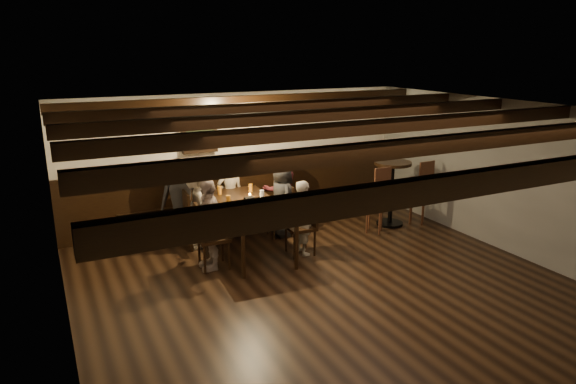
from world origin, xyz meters
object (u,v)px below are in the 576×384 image
chair_right_far (301,236)px  high_top_table (392,184)px  person_right_far (303,217)px  bar_stool_left (375,208)px  person_bench_centre (230,195)px  person_left_near (196,206)px  person_right_near (282,199)px  person_bench_left (181,200)px  person_bench_right (280,190)px  chair_right_near (280,220)px  bar_stool_right (418,200)px  person_left_far (209,224)px  chair_left_far (212,249)px  dining_table (249,208)px  chair_left_near (199,230)px

chair_right_far → high_top_table: bearing=-72.5°
person_right_far → bar_stool_left: bearing=-75.1°
person_bench_centre → person_left_near: bearing=38.7°
person_bench_centre → person_right_near: size_ratio=0.99×
person_bench_left → person_bench_right: bearing=180.0°
chair_right_near → bar_stool_right: bearing=-98.0°
person_left_near → high_top_table: (3.53, -0.48, 0.08)m
person_left_far → chair_left_far: bearing=90.0°
chair_right_near → person_bench_centre: bearing=50.1°
person_right_near → bar_stool_right: bearing=-98.1°
person_left_near → bar_stool_left: person_left_near is taller
dining_table → chair_left_near: size_ratio=2.26×
person_right_far → person_right_near: bearing=0.0°
person_bench_centre → bar_stool_left: person_bench_centre is taller
chair_left_far → person_right_far: person_right_far is taller
person_left_near → chair_right_near: bearing=90.0°
chair_right_near → person_right_near: size_ratio=0.68×
dining_table → person_right_near: bearing=31.0°
chair_left_near → dining_table: bearing=58.0°
person_right_near → person_left_near: bearing=90.0°
dining_table → person_left_near: size_ratio=1.54×
chair_left_far → bar_stool_right: (4.06, 0.26, 0.15)m
person_bench_left → person_left_near: bearing=108.4°
person_left_near → person_left_far: (-0.06, -0.90, -0.01)m
person_bench_right → bar_stool_right: 2.56m
person_right_far → person_bench_centre: bearing=26.6°
dining_table → chair_right_far: chair_right_far is taller
person_left_near → bar_stool_right: size_ratio=1.15×
person_bench_right → chair_right_far: bearing=82.4°
person_bench_centre → bar_stool_right: person_bench_centre is taller
chair_left_near → person_left_far: bearing=-1.9°
person_bench_left → person_left_far: (0.06, -1.36, -0.02)m
chair_left_near → person_bench_right: bearing=105.5°
chair_left_near → chair_right_far: (1.37, -1.00, -0.01)m
chair_left_near → chair_right_near: (1.44, -0.10, -0.02)m
dining_table → person_bench_left: (-0.84, 0.96, -0.01)m
person_right_near → person_right_far: size_ratio=1.10×
dining_table → person_right_near: (0.78, 0.40, -0.06)m
chair_right_near → person_left_far: person_left_far is taller
person_right_far → bar_stool_right: size_ratio=0.99×
person_bench_left → dining_table: bearing=135.0°
person_right_near → high_top_table: person_right_near is taller
chair_right_far → person_bench_centre: (-0.62, 1.55, 0.37)m
dining_table → person_left_far: person_left_far is taller
chair_right_far → person_right_far: size_ratio=0.78×
person_right_near → person_left_far: bearing=121.0°
chair_left_near → person_bench_left: 0.64m
high_top_table → chair_right_far: bearing=-166.4°
high_top_table → bar_stool_right: bar_stool_right is taller
person_right_near → chair_left_far: bearing=121.5°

